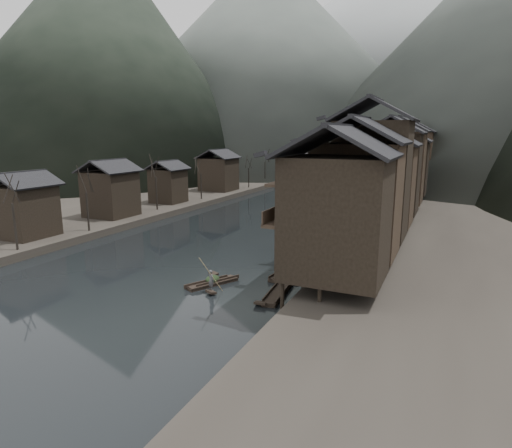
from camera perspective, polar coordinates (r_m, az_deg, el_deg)
The scene contains 13 objects.
water at distance 46.61m, azimuth -8.31°, elevation -4.18°, with size 300.00×300.00×0.00m, color black.
left_bank at distance 98.47m, azimuth -12.94°, elevation 4.53°, with size 40.00×200.00×1.20m, color #2D2823.
stilt_houses at distance 57.49m, azimuth 17.43°, elevation 7.81°, with size 9.00×67.60×16.46m.
left_houses at distance 73.46m, azimuth -13.48°, elevation 6.03°, with size 8.10×53.20×8.73m.
bare_trees at distance 74.23m, azimuth -9.65°, elevation 6.83°, with size 3.75×71.88×7.49m.
moored_sampans at distance 57.95m, azimuth 11.37°, elevation -0.88°, with size 2.82×54.89×0.47m.
midriver_boats at distance 81.44m, azimuth 11.75°, elevation 2.79°, with size 3.76×15.53×0.45m.
stone_bridge at distance 112.48m, azimuth 11.99°, elevation 7.78°, with size 40.00×6.00×9.00m.
hills at distance 208.25m, azimuth 20.76°, elevation 21.62°, with size 320.00×380.00×110.58m.
hero_sampan at distance 37.61m, azimuth -5.84°, elevation -7.77°, with size 3.16×4.98×0.44m.
cargo_heap at distance 37.64m, azimuth -5.84°, elevation -6.83°, with size 1.14×1.49×0.68m, color black.
boatman at distance 35.54m, azimuth -6.02°, elevation -7.08°, with size 0.64×0.42×1.75m, color #4D4D50.
bamboo_pole at distance 34.64m, azimuth -5.83°, elevation -2.82°, with size 0.06×0.06×4.39m, color #8C7A51.
Camera 1 is at (24.49, -37.50, 12.89)m, focal length 30.00 mm.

